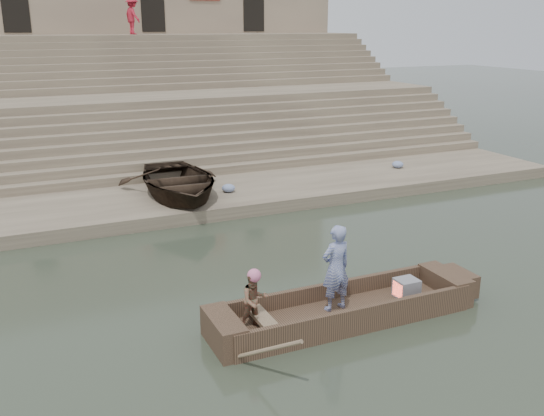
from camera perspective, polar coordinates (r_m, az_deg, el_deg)
ground at (r=12.44m, az=-5.89°, el=-10.62°), size 120.00×120.00×0.00m
lower_landing at (r=19.61m, az=-13.38°, el=0.09°), size 32.00×4.00×0.40m
mid_landing at (r=26.58m, az=-16.78°, el=6.87°), size 32.00×3.00×2.80m
upper_landing at (r=33.33m, az=-18.69°, el=10.71°), size 32.00×3.00×5.20m
ghat_steps at (r=28.18m, az=-17.34°, el=8.18°), size 32.00×11.00×5.20m
building_wall at (r=37.16m, az=-19.84°, el=15.82°), size 32.00×5.07×11.20m
main_rowboat at (r=12.47m, az=6.72°, el=-10.00°), size 5.00×1.30×0.22m
rowboat_trim at (r=12.48m, az=7.59°, el=-9.02°), size 6.04×2.63×1.79m
standing_man at (r=12.10m, az=6.03°, el=-5.64°), size 0.70×0.50×1.79m
rowing_man at (r=11.46m, az=-1.67°, el=-8.68°), size 0.57×0.45×1.12m
television at (r=13.12m, az=12.52°, el=-7.39°), size 0.46×0.42×0.40m
beached_rowboat at (r=19.67m, az=-8.88°, el=2.50°), size 3.67×4.95×0.99m
pedestrian at (r=33.46m, az=-13.00°, el=17.24°), size 0.98×1.34×1.86m
cloth_bundles at (r=21.78m, az=4.51°, el=3.09°), size 7.63×1.05×0.26m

